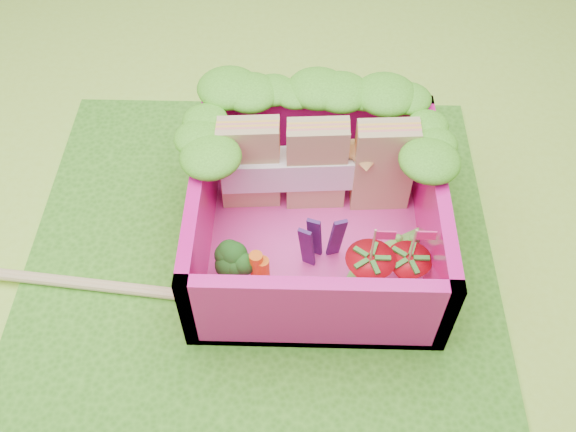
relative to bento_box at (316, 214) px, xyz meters
The scene contains 13 objects.
ground 0.44m from the bento_box, 160.19° to the right, with size 14.00×14.00×0.00m, color #ACDE3E.
placemat 0.43m from the bento_box, 160.19° to the right, with size 2.60×2.60×0.03m, color #3F8B1F.
bento_floor 0.25m from the bento_box, ahead, with size 1.30×1.30×0.05m, color #EC3C9F.
bento_box is the anchor object (origin of this frame).
lettuce_ruffle 0.57m from the bento_box, 90.00° to the left, with size 1.43×0.76×0.11m.
sandwich_stack 0.30m from the bento_box, 88.86° to the left, with size 1.08×0.24×0.59m.
broccoli 0.52m from the bento_box, 150.34° to the right, with size 0.35×0.35×0.24m.
carrot_sticks 0.44m from the bento_box, 132.67° to the right, with size 0.10×0.07×0.27m.
purple_wedges 0.16m from the bento_box, 83.69° to the right, with size 0.23×0.11×0.38m.
strawberry_left 0.42m from the bento_box, 48.82° to the right, with size 0.26×0.26×0.50m.
strawberry_right 0.56m from the bento_box, 31.44° to the right, with size 0.23×0.23×0.47m.
snap_peas 0.43m from the bento_box, 28.62° to the right, with size 0.58×0.58×0.05m.
chopsticks 1.39m from the bento_box, 167.20° to the right, with size 2.36×0.30×0.05m.
Camera 1 is at (0.21, -2.04, 2.98)m, focal length 40.00 mm.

